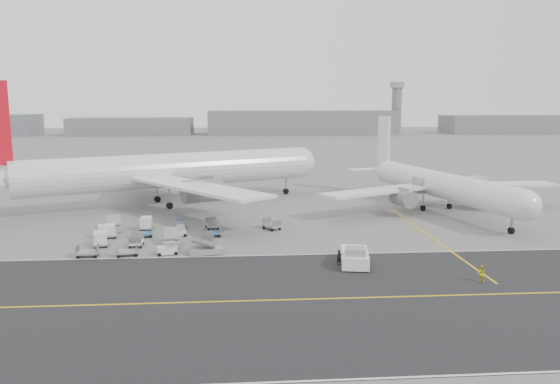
{
  "coord_description": "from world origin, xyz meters",
  "views": [
    {
      "loc": [
        2.75,
        -68.68,
        19.13
      ],
      "look_at": [
        8.83,
        12.0,
        5.75
      ],
      "focal_mm": 35.0,
      "sensor_mm": 36.0,
      "label": 1
    }
  ],
  "objects": [
    {
      "name": "ground",
      "position": [
        0.0,
        0.0,
        0.0
      ],
      "size": [
        700.0,
        700.0,
        0.0
      ],
      "primitive_type": "plane",
      "color": "gray",
      "rests_on": "ground"
    },
    {
      "name": "taxiway",
      "position": [
        5.02,
        -17.98,
        0.01
      ],
      "size": [
        220.0,
        59.0,
        0.03
      ],
      "color": "#28282A",
      "rests_on": "ground"
    },
    {
      "name": "horizon_buildings",
      "position": [
        30.0,
        260.0,
        0.0
      ],
      "size": [
        520.0,
        28.0,
        28.0
      ],
      "primitive_type": null,
      "color": "slate",
      "rests_on": "ground"
    },
    {
      "name": "control_tower",
      "position": [
        100.0,
        265.0,
        16.25
      ],
      "size": [
        7.0,
        7.0,
        31.25
      ],
      "color": "slate",
      "rests_on": "ground"
    },
    {
      "name": "airliner_a",
      "position": [
        -11.1,
        33.15,
        6.48
      ],
      "size": [
        61.51,
        60.02,
        22.54
      ],
      "rotation": [
        0.0,
        0.0,
        2.0
      ],
      "color": "white",
      "rests_on": "ground"
    },
    {
      "name": "airliner_b",
      "position": [
        38.01,
        24.81,
        4.69
      ],
      "size": [
        45.19,
        46.23,
        16.23
      ],
      "rotation": [
        0.0,
        0.0,
        0.24
      ],
      "color": "white",
      "rests_on": "ground"
    },
    {
      "name": "pushback_tug",
      "position": [
        16.28,
        -7.04,
        1.0
      ],
      "size": [
        4.15,
        8.68,
        2.44
      ],
      "rotation": [
        0.0,
        0.0,
        -0.17
      ],
      "color": "white",
      "rests_on": "ground"
    },
    {
      "name": "jet_bridge",
      "position": [
        41.79,
        27.9,
        3.92
      ],
      "size": [
        15.06,
        5.13,
        5.62
      ],
      "rotation": [
        0.0,
        0.0,
        0.16
      ],
      "color": "gray",
      "rests_on": "ground"
    },
    {
      "name": "gse_cluster",
      "position": [
        -8.82,
        6.09,
        0.0
      ],
      "size": [
        25.67,
        24.97,
        2.05
      ],
      "primitive_type": null,
      "rotation": [
        0.0,
        0.0,
        0.15
      ],
      "color": "#98989D",
      "rests_on": "ground"
    },
    {
      "name": "stray_dolly",
      "position": [
        7.56,
        11.96,
        0.0
      ],
      "size": [
        2.9,
        3.17,
        1.66
      ],
      "primitive_type": null,
      "rotation": [
        0.0,
        0.0,
        0.6
      ],
      "color": "silver",
      "rests_on": "ground"
    },
    {
      "name": "ground_crew_a",
      "position": [
        14.46,
        -6.79,
        0.91
      ],
      "size": [
        0.78,
        0.67,
        1.82
      ],
      "primitive_type": "imported",
      "rotation": [
        0.0,
        0.0,
        0.42
      ],
      "color": "black",
      "rests_on": "ground"
    },
    {
      "name": "ground_crew_b",
      "position": [
        28.55,
        -14.08,
        0.92
      ],
      "size": [
        1.07,
        0.95,
        1.83
      ],
      "primitive_type": "imported",
      "rotation": [
        0.0,
        0.0,
        2.81
      ],
      "color": "#C4CA17",
      "rests_on": "ground"
    }
  ]
}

